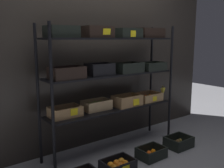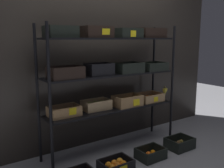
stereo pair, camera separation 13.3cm
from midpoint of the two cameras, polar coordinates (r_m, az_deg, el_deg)
ground_plane at (r=3.32m, az=-1.19°, el=-14.34°), size 10.00×10.00×0.00m
storefront_wall at (r=3.35m, az=-5.12°, el=6.43°), size 4.10×0.12×2.32m
display_rack at (r=3.05m, az=-0.89°, el=2.58°), size 1.82×0.40×1.53m
crate_ground_orange at (r=2.86m, az=-0.06°, el=-17.64°), size 0.34×0.26×0.10m
crate_ground_center_tangerine at (r=3.11m, az=7.51°, el=-15.22°), size 0.31×0.24×0.13m
crate_ground_kiwi at (r=3.45m, az=13.56°, el=-12.74°), size 0.33×0.25×0.14m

